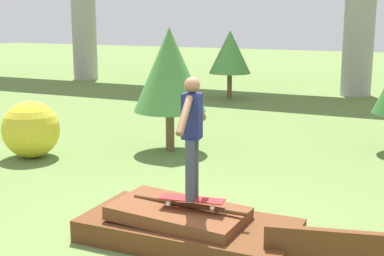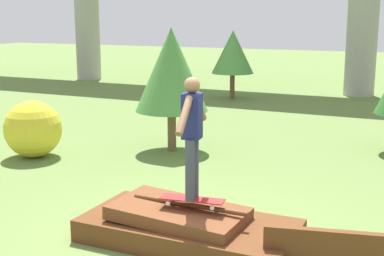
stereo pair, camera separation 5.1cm
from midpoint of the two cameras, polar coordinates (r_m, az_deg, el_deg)
The scene contains 8 objects.
ground_plane at distance 7.11m, azimuth -0.54°, elevation -12.00°, with size 80.00×80.00×0.00m, color olive.
scrap_pile at distance 7.04m, azimuth -0.77°, elevation -10.51°, with size 2.77×1.35×0.53m.
scrap_plank_loose at distance 6.30m, azimuth 13.73°, elevation -12.85°, with size 1.34×0.41×0.56m.
skateboard at distance 6.80m, azimuth -0.22°, elevation -7.63°, with size 0.85×0.34×0.09m.
skater at distance 6.55m, azimuth -0.22°, elevation -0.25°, with size 0.25×1.09×1.54m.
tree_behind_left at distance 11.36m, azimuth -2.54°, elevation 6.22°, with size 1.55×1.55×2.66m.
tree_behind_right at distance 18.83m, azimuth 3.99°, elevation 8.08°, with size 1.47×1.47×2.40m.
bush_yellow_flowering at distance 11.49m, azimuth -16.92°, elevation -0.14°, with size 1.18×1.18×1.18m.
Camera 1 is at (2.78, -5.88, 2.88)m, focal length 50.00 mm.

